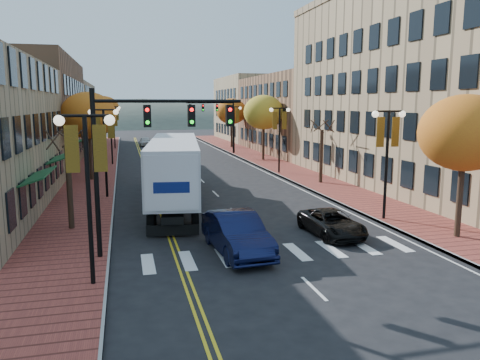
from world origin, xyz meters
TOP-DOWN VIEW (x-y plane):
  - ground at (0.00, 0.00)m, footprint 200.00×200.00m
  - sidewalk_left at (-9.00, 32.50)m, footprint 4.00×85.00m
  - sidewalk_right at (9.00, 32.50)m, footprint 4.00×85.00m
  - building_left_mid at (-17.00, 36.00)m, footprint 12.00×24.00m
  - building_left_far at (-17.00, 61.00)m, footprint 12.00×26.00m
  - building_right_near at (18.50, 16.00)m, footprint 15.00×28.00m
  - building_right_mid at (18.50, 42.00)m, footprint 15.00×24.00m
  - building_right_far at (18.50, 64.00)m, footprint 15.00×20.00m
  - tree_left_a at (-9.00, 8.00)m, footprint 0.28×0.28m
  - tree_left_b at (-9.00, 24.00)m, footprint 4.48×4.48m
  - tree_left_c at (-9.00, 40.00)m, footprint 4.16×4.16m
  - tree_left_d at (-9.00, 58.00)m, footprint 4.61×4.61m
  - tree_right_a at (9.00, 2.00)m, footprint 4.16×4.16m
  - tree_right_b at (9.00, 18.00)m, footprint 0.28×0.28m
  - tree_right_c at (9.00, 34.00)m, footprint 4.48×4.48m
  - tree_right_d at (9.00, 50.00)m, footprint 4.35×4.35m
  - lamp_left_a at (-7.50, 0.00)m, footprint 1.96×0.36m
  - lamp_left_b at (-7.50, 16.00)m, footprint 1.96×0.36m
  - lamp_left_c at (-7.50, 34.00)m, footprint 1.96×0.36m
  - lamp_left_d at (-7.50, 52.00)m, footprint 1.96×0.36m
  - lamp_right_a at (7.50, 6.00)m, footprint 1.96×0.36m
  - lamp_right_b at (7.50, 24.00)m, footprint 1.96×0.36m
  - lamp_right_c at (7.50, 42.00)m, footprint 1.96×0.36m
  - traffic_mast_near at (-5.48, 3.00)m, footprint 6.10×0.35m
  - traffic_mast_far at (5.48, 42.00)m, footprint 6.10×0.34m
  - semi_truck at (-3.16, 13.36)m, footprint 4.77×17.09m
  - navy_sedan at (-1.69, 2.53)m, footprint 2.26×5.47m
  - black_suv at (3.48, 4.08)m, footprint 2.23×4.53m
  - car_far_white at (-3.09, 56.43)m, footprint 1.73×4.14m
  - car_far_silver at (2.64, 55.84)m, footprint 1.98×4.84m
  - car_far_oncoming at (1.66, 65.60)m, footprint 1.98×4.34m

SIDE VIEW (x-z plane):
  - ground at x=0.00m, z-range 0.00..0.00m
  - sidewalk_left at x=-9.00m, z-range 0.00..0.15m
  - sidewalk_right at x=9.00m, z-range 0.00..0.15m
  - black_suv at x=3.48m, z-range 0.00..1.24m
  - car_far_oncoming at x=1.66m, z-range 0.00..1.38m
  - car_far_white at x=-3.09m, z-range 0.00..1.40m
  - car_far_silver at x=2.64m, z-range 0.00..1.40m
  - navy_sedan at x=-1.69m, z-range 0.00..1.76m
  - tree_left_a at x=-9.00m, z-range 0.15..4.35m
  - tree_right_b at x=9.00m, z-range 0.15..4.35m
  - semi_truck at x=-3.16m, z-range 0.36..4.58m
  - lamp_left_a at x=-7.50m, z-range 1.27..7.32m
  - lamp_left_b at x=-7.50m, z-range 1.27..7.32m
  - lamp_left_c at x=-7.50m, z-range 1.27..7.32m
  - lamp_left_d at x=-7.50m, z-range 1.27..7.32m
  - lamp_right_a at x=7.50m, z-range 1.27..7.32m
  - lamp_right_b at x=7.50m, z-range 1.27..7.32m
  - lamp_right_c at x=7.50m, z-range 1.27..7.32m
  - building_left_far at x=-17.00m, z-range 0.00..9.50m
  - traffic_mast_near at x=-5.48m, z-range 1.42..8.42m
  - traffic_mast_far at x=5.48m, z-range 1.42..8.42m
  - building_right_mid at x=18.50m, z-range 0.00..10.00m
  - tree_left_c at x=-9.00m, z-range 1.71..8.40m
  - tree_right_a at x=9.00m, z-range 1.71..8.40m
  - tree_right_d at x=9.00m, z-range 1.79..8.79m
  - tree_left_b at x=-9.00m, z-range 1.84..9.05m
  - tree_right_c at x=9.00m, z-range 1.84..9.05m
  - building_left_mid at x=-17.00m, z-range 0.00..11.00m
  - building_right_far at x=18.50m, z-range 0.00..11.00m
  - tree_left_d at x=-9.00m, z-range 1.89..9.31m
  - building_right_near at x=18.50m, z-range 0.00..15.00m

